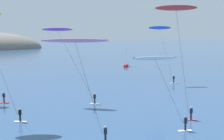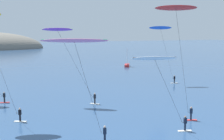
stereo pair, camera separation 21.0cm
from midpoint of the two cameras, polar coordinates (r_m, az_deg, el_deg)
The scene contains 6 objects.
sailboat_near at distance 88.71m, azimuth 3.13°, elevation 1.15°, with size 3.83×5.61×5.70m.
kitesurfer_blue at distance 59.02m, azimuth 10.20°, elevation 7.31°, with size 6.18×2.92×12.01m.
kitesurfer_purple at distance 42.50m, azimuth -10.15°, elevation 6.65°, with size 7.50×5.90×11.39m.
kitesurfer_white at distance 29.24m, azimuth 9.44°, elevation 1.06°, with size 6.82×2.51×8.35m.
kitesurfer_pink at distance 26.29m, azimuth -6.98°, elevation 4.48°, with size 6.46×3.77×10.16m.
kitesurfer_red at distance 34.28m, azimuth 13.28°, elevation 10.30°, with size 5.01×3.79×13.84m.
Camera 2 is at (-15.62, -14.75, 10.64)m, focal length 45.00 mm.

